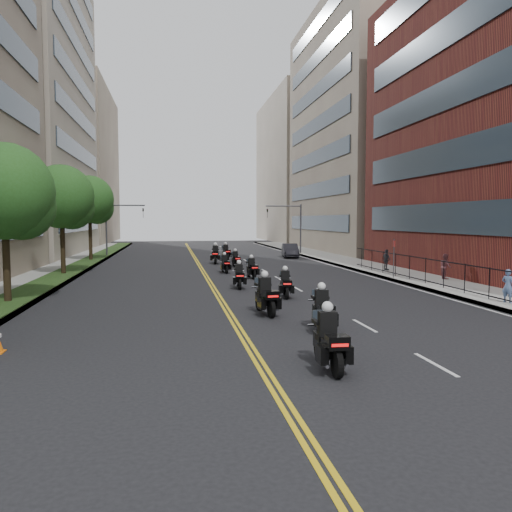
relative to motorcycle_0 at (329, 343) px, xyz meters
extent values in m
plane|color=black|center=(-0.23, -0.09, -0.70)|extent=(160.00, 160.00, 0.00)
cube|color=gray|center=(11.77, 24.91, -0.62)|extent=(4.00, 90.00, 0.15)
cube|color=gray|center=(-12.23, 24.91, -0.62)|extent=(4.00, 90.00, 0.15)
cube|color=#193412|center=(-11.43, 24.91, -0.53)|extent=(2.00, 90.00, 0.04)
cube|color=#333F4C|center=(13.72, 16.91, 2.80)|extent=(0.12, 25.80, 1.80)
cube|color=#333F4C|center=(13.72, 16.91, 6.80)|extent=(0.12, 25.80, 1.80)
cube|color=#333F4C|center=(13.72, 16.91, 10.80)|extent=(0.12, 25.80, 1.80)
cube|color=#333F4C|center=(13.72, 16.91, 14.80)|extent=(0.12, 25.80, 1.80)
cube|color=#7D695B|center=(21.27, 47.91, 14.30)|extent=(15.00, 28.00, 30.00)
cube|color=#333F4C|center=(13.72, 47.91, 2.80)|extent=(0.12, 24.08, 1.80)
cube|color=#333F4C|center=(13.72, 47.91, 6.80)|extent=(0.12, 24.08, 1.80)
cube|color=#333F4C|center=(13.72, 47.91, 10.80)|extent=(0.12, 24.08, 1.80)
cube|color=#333F4C|center=(13.72, 47.91, 14.80)|extent=(0.12, 24.08, 1.80)
cube|color=#333F4C|center=(13.72, 47.91, 18.80)|extent=(0.12, 24.08, 1.80)
cube|color=#333F4C|center=(13.72, 47.91, 22.80)|extent=(0.12, 24.08, 1.80)
cube|color=#333F4C|center=(13.72, 47.91, 26.80)|extent=(0.12, 24.08, 1.80)
cube|color=gray|center=(21.27, 77.91, 12.30)|extent=(15.00, 28.00, 26.00)
cube|color=gray|center=(-22.23, 47.91, 16.30)|extent=(16.00, 28.00, 34.00)
cube|color=#333F4C|center=(-14.18, 47.91, 2.80)|extent=(0.12, 24.08, 1.80)
cube|color=#333F4C|center=(-14.18, 47.91, 6.80)|extent=(0.12, 24.08, 1.80)
cube|color=#333F4C|center=(-14.18, 47.91, 10.80)|extent=(0.12, 24.08, 1.80)
cube|color=#333F4C|center=(-14.18, 47.91, 14.80)|extent=(0.12, 24.08, 1.80)
cube|color=#333F4C|center=(-14.18, 47.91, 18.80)|extent=(0.12, 24.08, 1.80)
cube|color=#333F4C|center=(-14.18, 47.91, 22.80)|extent=(0.12, 24.08, 1.80)
cube|color=#333F4C|center=(-14.18, 47.91, 26.80)|extent=(0.12, 24.08, 1.80)
cube|color=#7D695B|center=(-22.23, 77.91, 12.30)|extent=(16.00, 28.00, 26.00)
cube|color=black|center=(10.77, 11.91, 0.90)|extent=(0.05, 28.00, 0.05)
cube|color=black|center=(10.77, 11.91, -0.40)|extent=(0.05, 28.00, 0.05)
cylinder|color=#332616|center=(-11.43, 11.91, 1.72)|extent=(0.32, 0.32, 4.83)
sphere|color=#25531B|center=(-11.43, 11.91, 4.48)|extent=(4.40, 4.40, 4.40)
sphere|color=#25531B|center=(-10.83, 12.31, 3.79)|extent=(3.08, 3.08, 3.08)
cylinder|color=#332616|center=(-11.43, 23.91, 1.86)|extent=(0.32, 0.32, 5.11)
sphere|color=#25531B|center=(-11.43, 23.91, 4.78)|extent=(4.40, 4.40, 4.40)
sphere|color=#25531B|center=(-10.83, 24.31, 4.05)|extent=(3.08, 3.08, 3.08)
cylinder|color=#332616|center=(-11.43, 35.91, 2.00)|extent=(0.32, 0.32, 5.39)
sphere|color=#25531B|center=(-11.43, 35.91, 5.08)|extent=(4.40, 4.40, 4.40)
sphere|color=#25531B|center=(-10.83, 36.31, 4.31)|extent=(3.08, 3.08, 3.08)
cylinder|color=#3F3F44|center=(10.27, 41.91, 2.10)|extent=(0.18, 0.18, 5.60)
cylinder|color=#3F3F44|center=(8.27, 41.91, 4.70)|extent=(4.00, 0.14, 0.14)
imported|color=black|center=(6.47, 41.91, 3.90)|extent=(0.16, 0.20, 1.00)
cylinder|color=#3F3F44|center=(-10.73, 41.91, 2.10)|extent=(0.18, 0.18, 5.60)
cylinder|color=#3F3F44|center=(-8.73, 41.91, 4.70)|extent=(4.00, 0.14, 0.14)
imported|color=black|center=(-6.93, 41.91, 3.90)|extent=(0.16, 0.20, 1.00)
cylinder|color=black|center=(-0.02, -0.75, -0.34)|extent=(0.17, 0.72, 0.71)
cylinder|color=black|center=(0.03, 0.92, -0.34)|extent=(0.17, 0.72, 0.71)
cube|color=black|center=(0.00, 0.09, -0.05)|extent=(0.49, 1.43, 0.42)
cube|color=silver|center=(0.00, 0.14, -0.29)|extent=(0.42, 0.59, 0.31)
cube|color=black|center=(-0.02, -0.75, 0.20)|extent=(0.56, 0.46, 0.34)
cube|color=red|center=(-0.03, -0.97, 0.18)|extent=(0.42, 0.05, 0.07)
cube|color=black|center=(0.00, 0.14, 0.48)|extent=(0.47, 0.31, 0.65)
sphere|color=silver|center=(0.00, 0.15, 0.92)|extent=(0.30, 0.30, 0.30)
cylinder|color=black|center=(1.10, 3.63, -0.35)|extent=(0.20, 0.70, 0.69)
cylinder|color=black|center=(1.25, 5.24, -0.35)|extent=(0.20, 0.70, 0.69)
cube|color=black|center=(1.18, 4.43, -0.07)|extent=(0.55, 1.40, 0.40)
cube|color=silver|center=(1.18, 4.48, -0.30)|extent=(0.43, 0.59, 0.30)
cube|color=black|center=(1.10, 3.63, 0.17)|extent=(0.56, 0.47, 0.32)
cube|color=red|center=(1.08, 3.41, 0.15)|extent=(0.41, 0.07, 0.07)
cube|color=black|center=(1.18, 4.48, 0.43)|extent=(0.47, 0.32, 0.63)
sphere|color=silver|center=(1.18, 4.49, 0.86)|extent=(0.29, 0.29, 0.29)
cylinder|color=black|center=(-0.13, 6.91, -0.33)|extent=(0.23, 0.74, 0.73)
cylinder|color=black|center=(-0.32, 8.61, -0.33)|extent=(0.23, 0.74, 0.73)
cube|color=black|center=(-0.22, 7.76, -0.04)|extent=(0.60, 1.48, 0.43)
cube|color=silver|center=(-0.23, 7.81, -0.28)|extent=(0.47, 0.63, 0.32)
cube|color=black|center=(-0.13, 6.91, 0.22)|extent=(0.60, 0.51, 0.34)
cube|color=red|center=(-0.11, 6.68, 0.20)|extent=(0.43, 0.08, 0.07)
cube|color=black|center=(-0.23, 7.81, 0.50)|extent=(0.50, 0.35, 0.66)
sphere|color=silver|center=(-0.23, 7.82, 0.95)|extent=(0.31, 0.31, 0.31)
cylinder|color=black|center=(1.52, 11.29, -0.38)|extent=(0.21, 0.65, 0.64)
cylinder|color=black|center=(1.71, 12.78, -0.38)|extent=(0.21, 0.65, 0.64)
cube|color=black|center=(1.61, 12.03, -0.12)|extent=(0.54, 1.31, 0.38)
cube|color=silver|center=(1.62, 12.08, -0.33)|extent=(0.42, 0.56, 0.28)
cube|color=black|center=(1.52, 11.29, 0.11)|extent=(0.53, 0.45, 0.30)
cube|color=red|center=(1.50, 11.09, 0.09)|extent=(0.38, 0.07, 0.07)
cube|color=black|center=(1.62, 12.08, 0.35)|extent=(0.44, 0.31, 0.58)
sphere|color=silver|center=(1.62, 12.09, 0.75)|extent=(0.27, 0.27, 0.27)
cylinder|color=black|center=(-0.29, 14.99, -0.37)|extent=(0.18, 0.66, 0.65)
cylinder|color=black|center=(-0.17, 16.52, -0.37)|extent=(0.18, 0.66, 0.65)
cube|color=black|center=(-0.23, 15.75, -0.11)|extent=(0.50, 1.32, 0.38)
cube|color=silver|center=(-0.22, 15.80, -0.33)|extent=(0.40, 0.55, 0.29)
cube|color=black|center=(-0.29, 14.99, 0.12)|extent=(0.53, 0.44, 0.31)
cube|color=red|center=(-0.30, 14.79, 0.10)|extent=(0.38, 0.06, 0.07)
cube|color=black|center=(-0.22, 15.80, 0.37)|extent=(0.44, 0.30, 0.59)
sphere|color=silver|center=(-0.22, 15.81, 0.77)|extent=(0.28, 0.28, 0.28)
cylinder|color=black|center=(1.29, 19.66, -0.38)|extent=(0.18, 0.64, 0.63)
cylinder|color=black|center=(1.18, 21.14, -0.38)|extent=(0.18, 0.64, 0.63)
cube|color=black|center=(1.24, 20.40, -0.12)|extent=(0.48, 1.28, 0.37)
cube|color=silver|center=(1.23, 20.45, -0.34)|extent=(0.39, 0.54, 0.28)
cube|color=black|center=(1.29, 19.66, 0.10)|extent=(0.51, 0.43, 0.30)
cube|color=red|center=(1.31, 19.46, 0.08)|extent=(0.37, 0.05, 0.07)
cube|color=black|center=(1.23, 20.45, 0.34)|extent=(0.43, 0.29, 0.58)
sphere|color=silver|center=(1.23, 20.46, 0.74)|extent=(0.27, 0.27, 0.27)
cylinder|color=black|center=(-0.11, 23.39, -0.39)|extent=(0.18, 0.62, 0.62)
cylinder|color=black|center=(-0.24, 24.84, -0.39)|extent=(0.18, 0.62, 0.62)
cube|color=black|center=(-0.17, 24.11, -0.14)|extent=(0.49, 1.25, 0.36)
cube|color=silver|center=(-0.17, 24.16, -0.35)|extent=(0.39, 0.53, 0.27)
cube|color=black|center=(-0.11, 23.39, 0.08)|extent=(0.50, 0.42, 0.29)
cube|color=red|center=(-0.09, 23.20, 0.06)|extent=(0.36, 0.06, 0.06)
cube|color=black|center=(-0.17, 24.16, 0.32)|extent=(0.42, 0.29, 0.56)
sphere|color=silver|center=(-0.18, 24.17, 0.70)|extent=(0.26, 0.26, 0.26)
cylinder|color=black|center=(1.23, 27.66, -0.39)|extent=(0.18, 0.62, 0.61)
cylinder|color=black|center=(1.11, 29.10, -0.39)|extent=(0.18, 0.62, 0.61)
cube|color=black|center=(1.17, 28.38, -0.14)|extent=(0.48, 1.25, 0.36)
cube|color=silver|center=(1.17, 28.43, -0.35)|extent=(0.38, 0.52, 0.27)
cube|color=black|center=(1.23, 27.66, 0.08)|extent=(0.50, 0.42, 0.29)
cube|color=red|center=(1.25, 27.47, 0.06)|extent=(0.36, 0.06, 0.06)
cube|color=black|center=(1.17, 28.43, 0.31)|extent=(0.42, 0.28, 0.56)
sphere|color=silver|center=(1.17, 28.43, 0.69)|extent=(0.26, 0.26, 0.26)
cylinder|color=black|center=(-0.26, 31.02, -0.32)|extent=(0.24, 0.77, 0.76)
cylinder|color=black|center=(-0.06, 32.79, -0.32)|extent=(0.24, 0.77, 0.76)
cube|color=black|center=(-0.16, 31.91, -0.01)|extent=(0.64, 1.55, 0.45)
cube|color=silver|center=(-0.15, 31.96, -0.26)|extent=(0.49, 0.66, 0.33)
cube|color=black|center=(-0.26, 31.02, 0.26)|extent=(0.63, 0.53, 0.36)
cube|color=red|center=(-0.29, 30.79, 0.24)|extent=(0.45, 0.08, 0.08)
cube|color=black|center=(-0.15, 31.96, 0.55)|extent=(0.52, 0.37, 0.69)
sphere|color=silver|center=(-0.15, 31.97, 1.02)|extent=(0.32, 0.32, 0.32)
cylinder|color=black|center=(1.27, 35.03, -0.35)|extent=(0.22, 0.71, 0.70)
cylinder|color=black|center=(1.09, 36.67, -0.35)|extent=(0.22, 0.71, 0.70)
cube|color=black|center=(1.18, 35.85, -0.06)|extent=(0.58, 1.42, 0.41)
cube|color=silver|center=(1.17, 35.90, -0.30)|extent=(0.45, 0.60, 0.31)
cube|color=black|center=(1.27, 35.03, 0.18)|extent=(0.58, 0.49, 0.33)
cube|color=red|center=(1.29, 34.82, 0.16)|extent=(0.41, 0.07, 0.07)
cube|color=black|center=(1.17, 35.90, 0.45)|extent=(0.48, 0.33, 0.64)
sphere|color=silver|center=(1.17, 35.91, 0.88)|extent=(0.30, 0.30, 0.30)
imported|color=black|center=(8.06, 37.72, 0.01)|extent=(2.13, 4.50, 1.43)
imported|color=slate|center=(10.97, 7.85, 0.21)|extent=(0.56, 0.66, 1.52)
imported|color=brown|center=(13.09, 16.69, 0.25)|extent=(0.68, 0.83, 1.60)
imported|color=#39393F|center=(11.72, 22.47, 0.22)|extent=(0.56, 0.96, 1.54)
camera|label=1|loc=(-4.01, -12.28, 3.20)|focal=35.00mm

